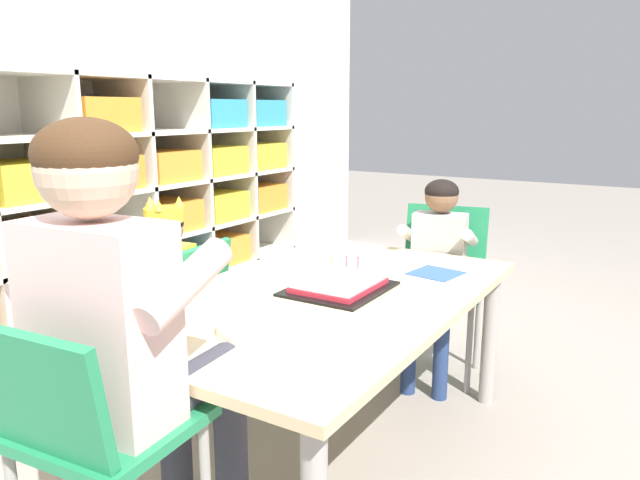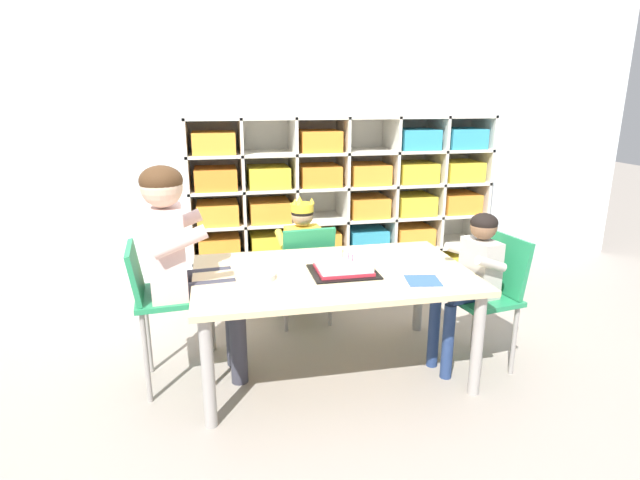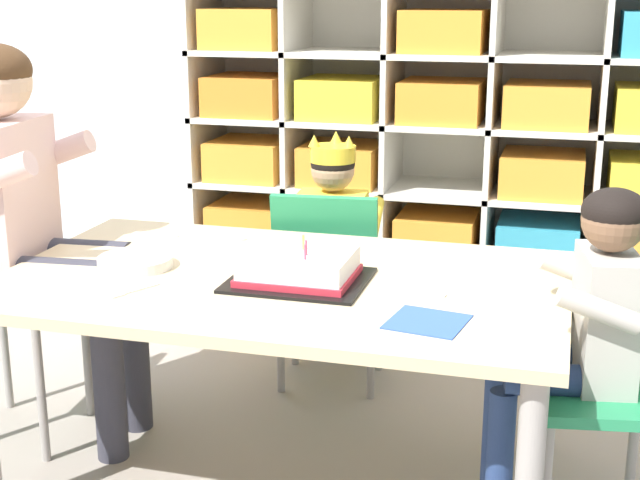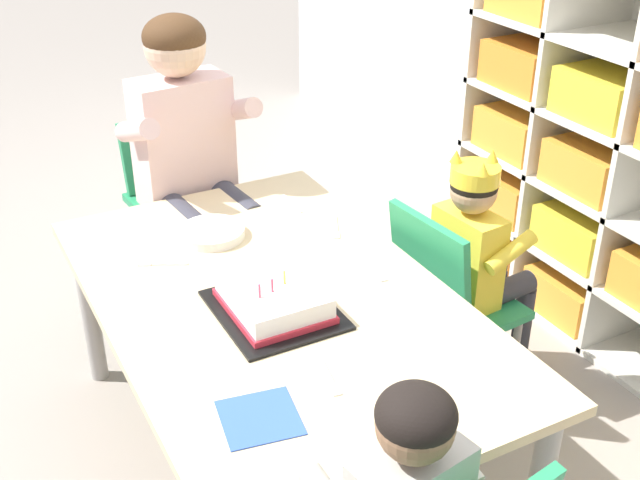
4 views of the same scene
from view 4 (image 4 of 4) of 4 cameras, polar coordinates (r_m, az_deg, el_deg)
The scene contains 14 objects.
ground at distance 2.37m, azimuth -2.77°, elevation -15.30°, with size 16.00×16.00×0.00m, color gray.
activity_table at distance 2.07m, azimuth -3.08°, elevation -5.54°, with size 1.36×0.83×0.55m.
classroom_chair_blue at distance 2.40m, azimuth 8.95°, elevation -3.82°, with size 0.37×0.34×0.64m.
child_with_crown at distance 2.41m, azimuth 11.11°, elevation -0.59°, with size 0.31×0.31×0.80m.
classroom_chair_adult_side at distance 2.77m, azimuth -9.71°, elevation 3.00°, with size 0.37×0.37×0.72m.
adult_helper_seated at distance 2.59m, azimuth -9.06°, elevation 6.43°, with size 0.45×0.42×1.09m.
birthday_cake_on_tray at distance 1.97m, azimuth -3.27°, elevation -4.30°, with size 0.32×0.28×0.11m.
paper_plate_stack at distance 2.33m, azimuth -7.66°, elevation 0.51°, with size 0.19×0.19×0.03m, color white.
paper_napkin_square at distance 1.68m, azimuth -4.28°, elevation -12.41°, with size 0.16×0.16×0.00m, color #3356B7.
fork_near_cake_tray at distance 1.76m, azimuth 0.75°, elevation -9.89°, with size 0.12×0.04×0.00m.
fork_scattered_mid_table at distance 2.22m, azimuth -11.29°, elevation -1.66°, with size 0.08×0.13×0.00m.
fork_at_table_front_edge at distance 2.51m, azimuth -2.16°, elevation 2.66°, with size 0.14×0.02×0.00m.
fork_near_child_seat at distance 2.15m, azimuth 3.84°, elevation -2.12°, with size 0.14×0.03×0.00m.
fork_by_napkin at distance 2.35m, azimuth 1.12°, elevation 0.82°, with size 0.13×0.08×0.00m.
Camera 4 is at (1.56, -0.70, 1.65)m, focal length 45.27 mm.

